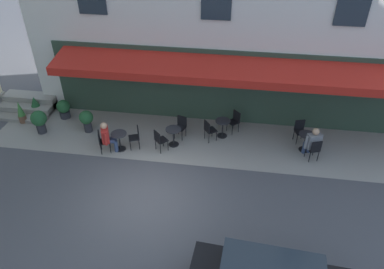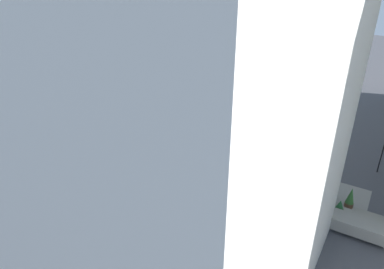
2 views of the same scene
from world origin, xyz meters
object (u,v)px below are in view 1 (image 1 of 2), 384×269
(cafe_table_mid_terrace, at_px, (306,140))
(cafe_chair_black_under_awning, at_px, (160,139))
(cafe_table_streetside, at_px, (223,126))
(seated_patron_in_red, at_px, (107,136))
(cafe_chair_black_corner_left, at_px, (181,125))
(potted_plant_mid_terrace, at_px, (35,105))
(cafe_table_far_end, at_px, (173,135))
(potted_plant_entrance_right, at_px, (64,108))
(cafe_chair_black_back_row, at_px, (314,148))
(cafe_table_near_entrance, at_px, (119,139))
(cafe_chair_black_near_door, at_px, (209,129))
(seated_companion_in_grey, at_px, (312,141))
(cafe_chair_black_corner_right, at_px, (102,140))
(potted_plant_entrance_left, at_px, (87,119))
(cafe_chair_black_facing_street, at_px, (136,136))
(cafe_chair_black_kerbside, at_px, (300,129))
(cafe_chair_black_by_window, at_px, (235,120))
(potted_plant_by_steps, at_px, (39,120))
(potted_plant_under_sign, at_px, (21,112))

(cafe_table_mid_terrace, distance_m, cafe_chair_black_under_awning, 5.55)
(cafe_table_streetside, relative_size, seated_patron_in_red, 0.58)
(cafe_chair_black_corner_left, relative_size, seated_patron_in_red, 0.70)
(seated_patron_in_red, xyz_separation_m, potted_plant_mid_terrace, (4.09, -2.16, -0.29))
(cafe_table_far_end, distance_m, potted_plant_entrance_right, 5.23)
(cafe_chair_black_back_row, xyz_separation_m, seated_patron_in_red, (7.63, 0.54, 0.15))
(cafe_table_near_entrance, bearing_deg, cafe_chair_black_near_door, -161.93)
(cafe_table_mid_terrace, distance_m, cafe_chair_black_corner_left, 4.85)
(cafe_table_near_entrance, xyz_separation_m, seated_companion_in_grey, (-7.17, -0.60, 0.22))
(cafe_table_mid_terrace, bearing_deg, cafe_chair_black_corner_right, 9.06)
(seated_patron_in_red, height_order, potted_plant_entrance_left, seated_patron_in_red)
(cafe_chair_black_near_door, distance_m, cafe_table_far_end, 1.42)
(cafe_chair_black_corner_right, bearing_deg, cafe_chair_black_under_awning, -170.15)
(cafe_chair_black_facing_street, xyz_separation_m, potted_plant_entrance_right, (3.68, -1.65, -0.09))
(cafe_chair_black_corner_left, bearing_deg, cafe_table_far_end, 72.32)
(cafe_chair_black_back_row, distance_m, cafe_table_streetside, 3.58)
(cafe_chair_black_kerbside, distance_m, cafe_chair_black_under_awning, 5.50)
(cafe_chair_black_corner_right, bearing_deg, potted_plant_entrance_right, -39.99)
(cafe_chair_black_near_door, xyz_separation_m, cafe_chair_black_under_awning, (1.77, 0.94, 0.00))
(cafe_table_streetside, relative_size, cafe_chair_black_corner_left, 0.82)
(cafe_chair_black_by_window, bearing_deg, seated_companion_in_grey, 155.88)
(cafe_chair_black_corner_right, relative_size, cafe_chair_black_by_window, 1.00)
(cafe_table_near_entrance, bearing_deg, seated_companion_in_grey, -175.25)
(cafe_chair_black_corner_right, bearing_deg, cafe_chair_black_near_door, -161.45)
(seated_companion_in_grey, xyz_separation_m, potted_plant_by_steps, (10.72, -0.05, -0.11))
(cafe_table_mid_terrace, distance_m, potted_plant_under_sign, 11.74)
(cafe_chair_black_facing_street, distance_m, cafe_chair_black_back_row, 6.65)
(potted_plant_entrance_right, bearing_deg, cafe_chair_black_corner_left, 172.62)
(cafe_table_streetside, height_order, cafe_chair_black_corner_left, cafe_chair_black_corner_left)
(cafe_chair_black_under_awning, height_order, cafe_chair_black_corner_left, same)
(cafe_table_mid_terrace, bearing_deg, cafe_chair_black_kerbside, -73.98)
(cafe_chair_black_facing_street, bearing_deg, cafe_table_mid_terrace, -173.24)
(cafe_chair_black_facing_street, bearing_deg, cafe_chair_black_kerbside, -167.65)
(cafe_chair_black_back_row, bearing_deg, potted_plant_by_steps, -1.34)
(potted_plant_entrance_right, bearing_deg, seated_patron_in_red, 143.21)
(cafe_chair_black_corner_left, bearing_deg, cafe_chair_black_facing_street, 31.38)
(cafe_chair_black_corner_left, bearing_deg, cafe_chair_black_corner_right, 27.15)
(cafe_chair_black_back_row, relative_size, potted_plant_entrance_left, 0.95)
(potted_plant_by_steps, bearing_deg, cafe_table_far_end, 179.39)
(cafe_chair_black_under_awning, relative_size, potted_plant_under_sign, 0.91)
(cafe_table_mid_terrace, bearing_deg, potted_plant_entrance_left, -0.14)
(potted_plant_under_sign, bearing_deg, potted_plant_entrance_left, 175.36)
(cafe_chair_black_corner_right, distance_m, potted_plant_mid_terrace, 4.49)
(potted_plant_by_steps, bearing_deg, cafe_chair_black_corner_right, 163.58)
(cafe_chair_black_under_awning, distance_m, potted_plant_under_sign, 6.36)
(cafe_chair_black_back_row, bearing_deg, potted_plant_under_sign, -4.10)
(cafe_chair_black_kerbside, height_order, seated_patron_in_red, seated_patron_in_red)
(cafe_chair_black_back_row, xyz_separation_m, potted_plant_entrance_right, (10.33, -1.48, -0.09))
(cafe_table_streetside, relative_size, cafe_chair_black_near_door, 0.82)
(cafe_chair_black_facing_street, xyz_separation_m, potted_plant_by_steps, (4.15, -0.42, 0.05))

